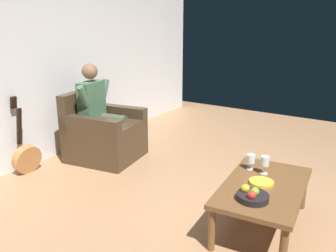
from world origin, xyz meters
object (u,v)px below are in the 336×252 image
(person_seated, at_px, (100,109))
(wine_glass_near, at_px, (265,162))
(wine_glass_far, at_px, (251,160))
(guitar, at_px, (26,156))
(armchair, at_px, (103,135))
(decorative_dish, at_px, (261,182))
(fruit_bowl, at_px, (252,196))
(coffee_table, at_px, (264,190))

(person_seated, relative_size, wine_glass_near, 7.28)
(wine_glass_near, xyz_separation_m, wine_glass_far, (-0.03, -0.15, -0.02))
(wine_glass_far, bearing_deg, guitar, -75.75)
(armchair, height_order, decorative_dish, armchair)
(guitar, bearing_deg, fruit_bowl, 91.63)
(armchair, distance_m, person_seated, 0.35)
(fruit_bowl, bearing_deg, wine_glass_near, -171.90)
(guitar, xyz_separation_m, wine_glass_far, (-0.64, 2.52, 0.30))
(wine_glass_far, height_order, decorative_dish, wine_glass_far)
(coffee_table, height_order, wine_glass_near, wine_glass_near)
(fruit_bowl, bearing_deg, guitar, -88.37)
(person_seated, bearing_deg, wine_glass_near, 74.53)
(coffee_table, relative_size, fruit_bowl, 4.67)
(coffee_table, bearing_deg, wine_glass_near, -162.32)
(armchair, xyz_separation_m, wine_glass_near, (0.25, 2.22, 0.21))
(armchair, height_order, guitar, guitar)
(wine_glass_far, distance_m, decorative_dish, 0.32)
(person_seated, bearing_deg, decorative_dish, 69.48)
(coffee_table, distance_m, decorative_dish, 0.07)
(wine_glass_far, bearing_deg, person_seated, -95.84)
(fruit_bowl, bearing_deg, coffee_table, -179.06)
(guitar, relative_size, wine_glass_far, 6.28)
(decorative_dish, bearing_deg, wine_glass_near, -168.51)
(person_seated, xyz_separation_m, wine_glass_far, (0.22, 2.11, -0.16))
(wine_glass_far, bearing_deg, fruit_bowl, 21.61)
(wine_glass_near, relative_size, fruit_bowl, 0.68)
(fruit_bowl, distance_m, decorative_dish, 0.32)
(fruit_bowl, bearing_deg, person_seated, -108.42)
(armchair, height_order, wine_glass_far, armchair)
(guitar, distance_m, fruit_bowl, 2.75)
(person_seated, relative_size, decorative_dish, 5.89)
(person_seated, xyz_separation_m, fruit_bowl, (0.78, 2.33, -0.22))
(coffee_table, xyz_separation_m, wine_glass_far, (-0.25, -0.22, 0.15))
(guitar, distance_m, wine_glass_far, 2.61)
(coffee_table, bearing_deg, decorative_dish, -108.35)
(person_seated, relative_size, coffee_table, 1.06)
(armchair, height_order, coffee_table, armchair)
(coffee_table, height_order, wine_glass_far, wine_glass_far)
(person_seated, bearing_deg, armchair, 90.00)
(wine_glass_near, distance_m, wine_glass_far, 0.15)
(guitar, bearing_deg, decorative_dish, 98.36)
(wine_glass_near, bearing_deg, wine_glass_far, -101.14)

